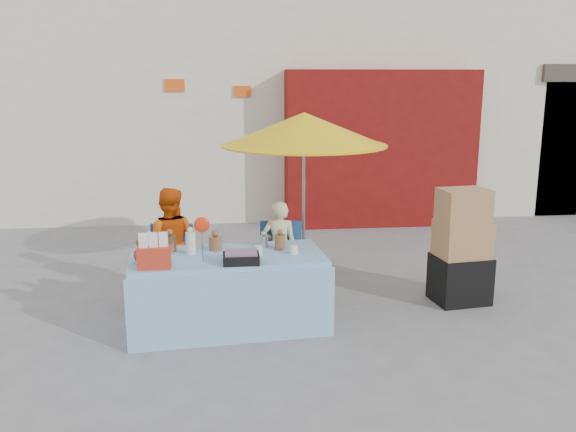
{
  "coord_description": "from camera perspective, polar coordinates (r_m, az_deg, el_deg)",
  "views": [
    {
      "loc": [
        -0.41,
        -5.83,
        2.47
      ],
      "look_at": [
        0.26,
        0.6,
        1.0
      ],
      "focal_mm": 38.0,
      "sensor_mm": 36.0,
      "label": 1
    }
  ],
  "objects": [
    {
      "name": "vendor_beige",
      "position": [
        7.05,
        -0.81,
        -2.98
      ],
      "size": [
        0.43,
        0.31,
        1.1
      ],
      "primitive_type": "imported",
      "rotation": [
        0.0,
        0.0,
        3.03
      ],
      "color": "beige",
      "rests_on": "ground"
    },
    {
      "name": "backdrop",
      "position": [
        13.39,
        -2.04,
        15.52
      ],
      "size": [
        14.0,
        8.0,
        7.8
      ],
      "color": "silver",
      "rests_on": "ground"
    },
    {
      "name": "box_stack",
      "position": [
        7.04,
        15.92,
        -3.13
      ],
      "size": [
        0.64,
        0.55,
        1.29
      ],
      "rotation": [
        0.0,
        0.0,
        0.14
      ],
      "color": "black",
      "rests_on": "ground"
    },
    {
      "name": "vendor_orange",
      "position": [
        7.03,
        -11.02,
        -2.52
      ],
      "size": [
        0.67,
        0.55,
        1.28
      ],
      "primitive_type": "imported",
      "rotation": [
        0.0,
        0.0,
        3.03
      ],
      "color": "#D64E0B",
      "rests_on": "ground"
    },
    {
      "name": "market_table",
      "position": [
        6.2,
        -5.69,
        -6.9
      ],
      "size": [
        2.04,
        1.1,
        1.19
      ],
      "rotation": [
        0.0,
        0.0,
        0.1
      ],
      "color": "#91BEE8",
      "rests_on": "ground"
    },
    {
      "name": "tarp_bundle",
      "position": [
        6.21,
        -9.98,
        -9.31
      ],
      "size": [
        0.77,
        0.66,
        0.31
      ],
      "primitive_type": "ellipsoid",
      "rotation": [
        0.0,
        0.0,
        0.17
      ],
      "color": "#FFFB1A",
      "rests_on": "ground"
    },
    {
      "name": "umbrella",
      "position": [
        6.99,
        1.52,
        8.06
      ],
      "size": [
        1.9,
        1.9,
        2.09
      ],
      "color": "gray",
      "rests_on": "ground"
    },
    {
      "name": "chair_left",
      "position": [
        7.02,
        -10.96,
        -5.84
      ],
      "size": [
        0.53,
        0.52,
        0.85
      ],
      "rotation": [
        0.0,
        0.0,
        -0.11
      ],
      "color": "navy",
      "rests_on": "ground"
    },
    {
      "name": "ground",
      "position": [
        6.35,
        -1.79,
        -10.1
      ],
      "size": [
        80.0,
        80.0,
        0.0
      ],
      "primitive_type": "plane",
      "color": "slate",
      "rests_on": "ground"
    },
    {
      "name": "chair_right",
      "position": [
        7.01,
        -0.69,
        -5.6
      ],
      "size": [
        0.53,
        0.52,
        0.85
      ],
      "rotation": [
        0.0,
        0.0,
        -0.11
      ],
      "color": "navy",
      "rests_on": "ground"
    }
  ]
}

